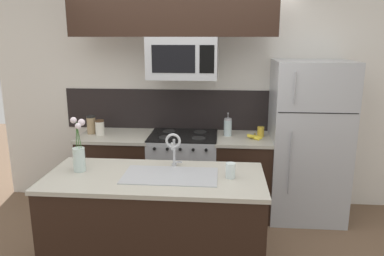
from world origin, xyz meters
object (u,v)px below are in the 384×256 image
Objects in this scene: microwave at (183,58)px; refrigerator at (307,141)px; storage_jar_medium at (100,128)px; flower_vase at (79,155)px; french_press at (228,127)px; sink_faucet at (173,145)px; drinking_glass at (230,170)px; banana_bunch at (255,137)px; coffee_tin at (261,132)px; stove_range at (184,173)px; storage_jar_tall at (91,125)px.

refrigerator is (1.38, 0.04, -0.90)m from microwave.
storage_jar_medium is 0.38× the size of flower_vase.
refrigerator is at bearing -2.60° from french_press.
sink_faucet is 0.79m from flower_vase.
french_press is 0.87× the size of sink_faucet.
microwave is 4.35× the size of storage_jar_medium.
french_press is 1.31m from drinking_glass.
drinking_glass is (-0.28, -1.19, 0.04)m from banana_bunch.
microwave reaches higher than coffee_tin.
french_press is at bearing 178.45° from coffee_tin.
stove_range is 3.48× the size of french_press.
flower_vase reaches higher than storage_jar_medium.
coffee_tin is (0.37, -0.01, -0.04)m from french_press.
storage_jar_tall is at bearing 105.12° from flower_vase.
banana_bunch is 1.74× the size of coffee_tin.
drinking_glass is at bearing -2.48° from flower_vase.
storage_jar_tall is at bearing 177.78° from microwave.
refrigerator is 3.91× the size of flower_vase.
banana_bunch is at bearing 52.09° from sink_faucet.
drinking_glass is at bearing -38.73° from storage_jar_tall.
coffee_tin is (0.07, 0.11, 0.03)m from banana_bunch.
stove_range is at bearing 175.69° from banana_bunch.
banana_bunch reaches higher than stove_range.
microwave is at bearing 57.64° from flower_vase.
drinking_glass reaches higher than coffee_tin.
coffee_tin is (1.94, 0.03, -0.05)m from storage_jar_tall.
banana_bunch is (0.79, -0.04, -0.85)m from microwave.
coffee_tin is 0.89× the size of drinking_glass.
sink_faucet is (0.98, -1.01, 0.11)m from storage_jar_medium.
storage_jar_tall reaches higher than banana_bunch.
stove_range is 4.42× the size of storage_jar_tall.
sink_faucet is at bearing -44.09° from storage_jar_tall.
microwave is 2.43× the size of sink_faucet.
storage_jar_medium is 1.45m from french_press.
coffee_tin is at bearing 56.55° from banana_bunch.
flower_vase is at bearing -143.61° from banana_bunch.
coffee_tin is 1.35m from drinking_glass.
storage_jar_tall is (-1.07, 0.04, -0.76)m from microwave.
storage_jar_tall reaches higher than drinking_glass.
refrigerator is at bearing 0.83° from stove_range.
drinking_glass is (1.46, -1.22, -0.02)m from storage_jar_medium.
banana_bunch is at bearing -22.09° from french_press.
flower_vase is (-1.54, -1.13, 0.11)m from banana_bunch.
flower_vase is at bearing -121.90° from stove_range.
storage_jar_medium is 1.82m from coffee_tin.
french_press is (0.50, 0.06, 0.55)m from stove_range.
microwave is at bearing -2.22° from storage_jar_tall.
french_press is 0.37m from coffee_tin.
storage_jar_medium is 1.56× the size of coffee_tin.
refrigerator reaches higher than stove_range.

